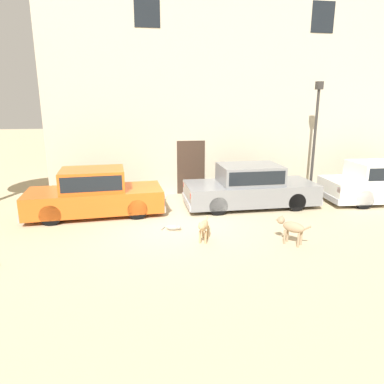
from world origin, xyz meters
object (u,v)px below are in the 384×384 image
(stray_cat, at_px, (173,227))
(street_lamp, at_px, (316,126))
(stray_dog_tan, at_px, (204,227))
(parked_sedan_nearest, at_px, (95,192))
(parked_sedan_second, at_px, (250,186))
(stray_dog_spotted, at_px, (291,227))

(stray_cat, xyz_separation_m, street_lamp, (5.61, 2.84, 2.61))
(stray_dog_tan, xyz_separation_m, stray_cat, (-0.72, 0.94, -0.33))
(parked_sedan_nearest, xyz_separation_m, stray_cat, (2.34, -1.81, -0.66))
(parked_sedan_nearest, relative_size, stray_dog_tan, 4.67)
(parked_sedan_second, distance_m, stray_cat, 3.57)
(stray_dog_spotted, relative_size, street_lamp, 0.18)
(parked_sedan_nearest, distance_m, parked_sedan_second, 5.24)
(parked_sedan_nearest, relative_size, stray_cat, 7.82)
(stray_dog_tan, bearing_deg, parked_sedan_second, 163.77)
(parked_sedan_second, xyz_separation_m, stray_dog_tan, (-2.18, -2.93, -0.31))
(parked_sedan_nearest, height_order, street_lamp, street_lamp)
(stray_dog_spotted, distance_m, stray_dog_tan, 2.24)
(parked_sedan_second, height_order, stray_cat, parked_sedan_second)
(street_lamp, bearing_deg, stray_dog_tan, -142.23)
(stray_dog_tan, bearing_deg, stray_dog_spotted, 97.65)
(stray_dog_tan, bearing_deg, street_lamp, 148.17)
(stray_dog_tan, distance_m, stray_cat, 1.23)
(street_lamp, bearing_deg, parked_sedan_second, -162.45)
(stray_dog_spotted, bearing_deg, stray_dog_tan, 33.87)
(parked_sedan_nearest, bearing_deg, parked_sedan_second, -2.24)
(stray_dog_tan, bearing_deg, stray_cat, -122.07)
(stray_dog_spotted, bearing_deg, stray_cat, 20.35)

